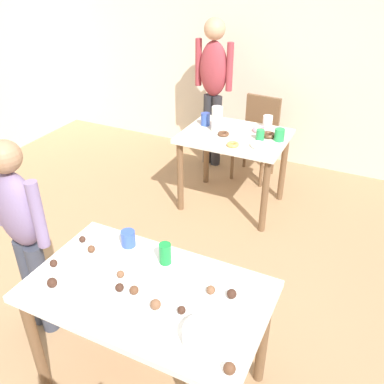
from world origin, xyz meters
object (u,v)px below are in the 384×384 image
(pitcher_far, at_px, (217,119))
(dining_table_far, at_px, (234,146))
(dining_table_near, at_px, (148,304))
(person_adult_far, at_px, (213,81))
(soda_can, at_px, (165,254))
(person_girl_near, at_px, (23,228))
(chair_far_table, at_px, (258,133))
(mixing_bowl, at_px, (206,336))

(pitcher_far, bearing_deg, dining_table_far, -0.36)
(dining_table_near, xyz_separation_m, person_adult_far, (-0.85, 2.81, 0.34))
(soda_can, bearing_deg, dining_table_far, 99.02)
(soda_can, bearing_deg, person_girl_near, -170.34)
(person_girl_near, xyz_separation_m, soda_can, (0.88, 0.15, 0.01))
(dining_table_far, distance_m, soda_can, 1.87)
(chair_far_table, relative_size, person_adult_far, 0.54)
(dining_table_far, bearing_deg, person_adult_far, 125.83)
(dining_table_near, distance_m, soda_can, 0.27)
(person_girl_near, relative_size, soda_can, 11.16)
(mixing_bowl, bearing_deg, chair_far_table, 103.41)
(person_adult_far, bearing_deg, soda_can, -72.16)
(dining_table_near, relative_size, person_adult_far, 0.75)
(person_girl_near, relative_size, pitcher_far, 5.86)
(chair_far_table, xyz_separation_m, pitcher_far, (-0.19, -0.72, 0.37))
(pitcher_far, bearing_deg, dining_table_near, -76.73)
(soda_can, height_order, pitcher_far, pitcher_far)
(dining_table_near, relative_size, soda_can, 10.01)
(soda_can, bearing_deg, pitcher_far, 104.42)
(dining_table_far, relative_size, soda_can, 7.75)
(dining_table_near, xyz_separation_m, person_girl_near, (-0.89, 0.07, 0.16))
(person_adult_far, bearing_deg, person_girl_near, -90.91)
(dining_table_near, xyz_separation_m, soda_can, (-0.01, 0.22, 0.17))
(dining_table_near, bearing_deg, chair_far_table, 96.15)
(person_adult_far, xyz_separation_m, mixing_bowl, (1.25, -2.98, -0.19))
(person_adult_far, bearing_deg, dining_table_far, -54.17)
(dining_table_far, relative_size, person_girl_near, 0.69)
(person_girl_near, bearing_deg, mixing_bowl, -10.35)
(person_girl_near, bearing_deg, chair_far_table, 77.70)
(chair_far_table, relative_size, soda_can, 7.13)
(person_girl_near, distance_m, person_adult_far, 2.75)
(dining_table_far, distance_m, person_adult_far, 0.99)
(person_adult_far, bearing_deg, mixing_bowl, -67.23)
(dining_table_far, height_order, person_adult_far, person_adult_far)
(dining_table_far, relative_size, chair_far_table, 1.09)
(mixing_bowl, distance_m, soda_can, 0.57)
(dining_table_far, relative_size, person_adult_far, 0.58)
(pitcher_far, bearing_deg, person_adult_far, 115.70)
(chair_far_table, bearing_deg, pitcher_far, -104.54)
(dining_table_near, distance_m, person_adult_far, 2.95)
(dining_table_near, bearing_deg, dining_table_far, 98.41)
(person_girl_near, xyz_separation_m, mixing_bowl, (1.29, -0.24, -0.02))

